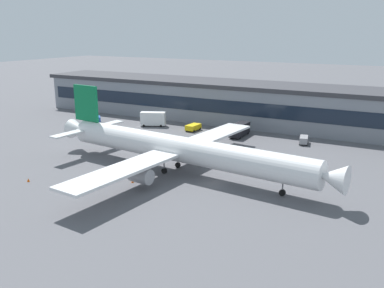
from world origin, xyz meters
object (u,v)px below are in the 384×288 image
(fuel_truck, at_px, (239,129))
(follow_me_car, at_px, (304,139))
(airliner, at_px, (178,149))
(traffic_cone_0, at_px, (28,180))
(catering_truck, at_px, (153,118))
(traffic_cone_1, at_px, (133,181))
(pushback_tractor, at_px, (193,127))
(baggage_tug, at_px, (97,119))

(fuel_truck, relative_size, follow_me_car, 1.80)
(airliner, relative_size, traffic_cone_0, 96.81)
(catering_truck, bearing_deg, fuel_truck, 1.06)
(follow_me_car, bearing_deg, catering_truck, -178.60)
(traffic_cone_1, bearing_deg, pushback_tractor, 103.33)
(baggage_tug, bearing_deg, traffic_cone_1, -42.56)
(traffic_cone_0, xyz_separation_m, traffic_cone_1, (17.35, 8.91, -0.01))
(pushback_tractor, bearing_deg, traffic_cone_0, -98.16)
(fuel_truck, height_order, traffic_cone_1, fuel_truck)
(baggage_tug, relative_size, follow_me_car, 0.85)
(fuel_truck, distance_m, traffic_cone_0, 55.40)
(airliner, bearing_deg, pushback_tractor, 113.66)
(airliner, distance_m, pushback_tractor, 36.33)
(baggage_tug, xyz_separation_m, traffic_cone_1, (41.09, -37.73, -0.77))
(baggage_tug, bearing_deg, catering_truck, 12.56)
(baggage_tug, bearing_deg, airliner, -32.07)
(airliner, relative_size, fuel_truck, 7.53)
(follow_me_car, relative_size, traffic_cone_0, 7.15)
(catering_truck, relative_size, traffic_cone_1, 12.13)
(catering_truck, relative_size, fuel_truck, 0.91)
(fuel_truck, distance_m, baggage_tug, 45.18)
(catering_truck, bearing_deg, airliner, -49.79)
(fuel_truck, relative_size, pushback_tractor, 1.70)
(catering_truck, height_order, baggage_tug, catering_truck)
(traffic_cone_1, bearing_deg, traffic_cone_0, -152.82)
(airliner, distance_m, follow_me_car, 37.60)
(catering_truck, xyz_separation_m, pushback_tractor, (13.04, 0.51, -1.24))
(baggage_tug, height_order, pushback_tractor, baggage_tug)
(baggage_tug, distance_m, traffic_cone_1, 55.79)
(airliner, xyz_separation_m, fuel_truck, (-0.63, 33.08, -2.95))
(pushback_tractor, relative_size, follow_me_car, 1.06)
(follow_me_car, height_order, traffic_cone_1, follow_me_car)
(pushback_tractor, bearing_deg, airliner, -66.34)
(catering_truck, bearing_deg, pushback_tractor, 2.24)
(fuel_truck, bearing_deg, traffic_cone_0, -112.51)
(catering_truck, distance_m, pushback_tractor, 13.11)
(fuel_truck, height_order, baggage_tug, fuel_truck)
(airliner, xyz_separation_m, baggage_tug, (-45.58, 28.56, -3.75))
(follow_me_car, relative_size, traffic_cone_1, 7.45)
(baggage_tug, distance_m, follow_me_car, 62.14)
(fuel_truck, height_order, pushback_tractor, fuel_truck)
(pushback_tractor, distance_m, follow_me_car, 30.85)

